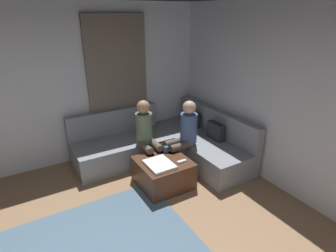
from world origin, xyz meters
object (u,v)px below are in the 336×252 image
at_px(game_remote, 182,161).
at_px(person_on_couch_back, 184,133).
at_px(ottoman, 163,172).
at_px(person_on_couch_side, 147,133).
at_px(coffee_mug, 166,149).
at_px(sectional_couch, 167,144).

height_order(game_remote, person_on_couch_back, person_on_couch_back).
height_order(ottoman, person_on_couch_side, person_on_couch_side).
relative_size(person_on_couch_back, person_on_couch_side, 1.00).
bearing_deg(game_remote, ottoman, -129.29).
distance_m(person_on_couch_back, person_on_couch_side, 0.61).
bearing_deg(person_on_couch_side, ottoman, 89.22).
height_order(coffee_mug, person_on_couch_side, person_on_couch_side).
xyz_separation_m(sectional_couch, person_on_couch_side, (0.15, -0.48, 0.38)).
xyz_separation_m(ottoman, person_on_couch_back, (-0.25, 0.54, 0.45)).
bearing_deg(person_on_couch_back, ottoman, 115.28).
distance_m(game_remote, person_on_couch_side, 0.80).
height_order(coffee_mug, game_remote, coffee_mug).
bearing_deg(ottoman, sectional_couch, 145.51).
bearing_deg(sectional_couch, ottoman, -34.49).
bearing_deg(coffee_mug, game_remote, 5.71).
bearing_deg(person_on_couch_back, person_on_couch_side, 60.35).
bearing_deg(sectional_couch, coffee_mug, -32.11).
bearing_deg(game_remote, person_on_couch_back, 143.67).
distance_m(ottoman, game_remote, 0.36).
bearing_deg(coffee_mug, ottoman, -39.29).
distance_m(sectional_couch, ottoman, 0.86).
height_order(ottoman, coffee_mug, coffee_mug).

